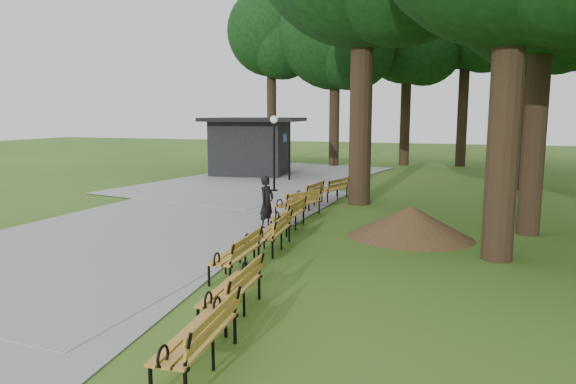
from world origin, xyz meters
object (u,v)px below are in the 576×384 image
(lamp_post, at_px, (274,138))
(bench_7, at_px, (332,189))
(bench_4, at_px, (288,215))
(bench_5, at_px, (298,203))
(bench_2, at_px, (235,254))
(kiosk, at_px, (251,146))
(dirt_mound, at_px, (410,222))
(bench_3, at_px, (273,232))
(bench_1, at_px, (231,290))
(bench_6, at_px, (308,194))
(person, at_px, (267,202))
(bench_0, at_px, (197,336))

(lamp_post, distance_m, bench_7, 3.65)
(bench_4, distance_m, bench_5, 1.94)
(bench_2, bearing_deg, kiosk, -160.92)
(dirt_mound, relative_size, bench_3, 1.49)
(bench_1, height_order, bench_5, same)
(dirt_mound, bearing_deg, kiosk, 129.11)
(bench_4, height_order, bench_6, same)
(bench_3, relative_size, bench_6, 1.00)
(bench_6, bearing_deg, dirt_mound, 51.36)
(person, distance_m, dirt_mound, 4.07)
(dirt_mound, relative_size, bench_2, 1.49)
(bench_3, bearing_deg, bench_0, 5.99)
(lamp_post, xyz_separation_m, bench_3, (3.29, -8.84, -1.87))
(person, xyz_separation_m, bench_2, (0.99, -4.29, -0.33))
(lamp_post, distance_m, bench_0, 15.59)
(person, height_order, bench_1, person)
(bench_7, bearing_deg, kiosk, -124.09)
(dirt_mound, relative_size, bench_5, 1.49)
(person, relative_size, bench_0, 0.81)
(bench_2, xyz_separation_m, bench_5, (-0.67, 6.22, 0.00))
(dirt_mound, bearing_deg, person, -177.33)
(bench_6, bearing_deg, kiosk, -140.59)
(kiosk, bearing_deg, bench_0, -76.11)
(bench_2, bearing_deg, dirt_mound, 142.56)
(bench_3, bearing_deg, bench_7, 177.61)
(bench_4, relative_size, bench_5, 1.00)
(bench_1, bearing_deg, bench_4, -173.89)
(bench_1, relative_size, bench_3, 1.00)
(bench_0, height_order, bench_7, same)
(bench_2, xyz_separation_m, bench_6, (-0.91, 8.21, 0.00))
(lamp_post, distance_m, bench_5, 5.76)
(person, distance_m, bench_0, 8.40)
(lamp_post, height_order, bench_2, lamp_post)
(bench_4, bearing_deg, bench_5, -171.54)
(bench_5, bearing_deg, lamp_post, -128.44)
(bench_4, height_order, bench_5, same)
(person, bearing_deg, bench_3, -143.16)
(kiosk, bearing_deg, person, -72.32)
(kiosk, bearing_deg, bench_6, -62.51)
(bench_1, height_order, bench_3, same)
(bench_5, bearing_deg, dirt_mound, 87.78)
(bench_2, distance_m, bench_5, 6.26)
(lamp_post, relative_size, bench_0, 1.70)
(bench_2, bearing_deg, bench_7, 179.38)
(bench_7, bearing_deg, bench_0, 19.84)
(lamp_post, bearing_deg, bench_2, -73.37)
(bench_6, bearing_deg, bench_4, 12.86)
(bench_1, relative_size, bench_7, 1.00)
(bench_2, distance_m, bench_6, 8.26)
(lamp_post, distance_m, dirt_mound, 9.29)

